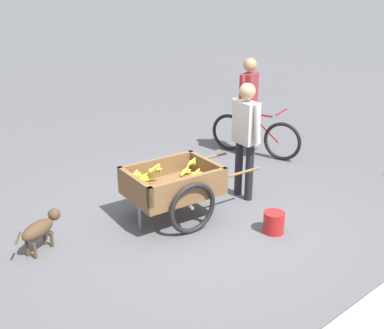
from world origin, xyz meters
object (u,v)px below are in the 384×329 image
Objects in this scene: cyclist_person at (249,98)px; dog at (40,228)px; vendor_person at (246,131)px; fruit_cart at (172,187)px; plastic_bucket at (274,222)px; bicycle at (255,136)px.

dog is (4.06, 0.77, -0.73)m from cyclist_person.
vendor_person is at bearing 42.39° from cyclist_person.
fruit_cart is 2.75× the size of dog.
cyclist_person is (-1.34, -1.23, 0.05)m from vendor_person.
dog is 2.67m from plastic_bucket.
cyclist_person is 2.93m from plastic_bucket.
cyclist_person is at bearing -156.07° from fruit_cart.
vendor_person reaches higher than fruit_cart.
dog reaches higher than plastic_bucket.
bicycle is at bearing -132.30° from plastic_bucket.
vendor_person is 2.84m from dog.
vendor_person is (-1.15, 0.12, 0.52)m from fruit_cart.
bicycle is at bearing -142.14° from vendor_person.
cyclist_person reaches higher than vendor_person.
vendor_person is at bearing -115.31° from plastic_bucket.
vendor_person reaches higher than plastic_bucket.
cyclist_person is at bearing -71.13° from bicycle.
cyclist_person is at bearing -169.22° from dog.
bicycle is (-2.54, -0.96, -0.08)m from fruit_cart.
plastic_bucket is at bearing 64.69° from vendor_person.
cyclist_person is at bearing -129.57° from plastic_bucket.
bicycle is 0.67m from cyclist_person.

